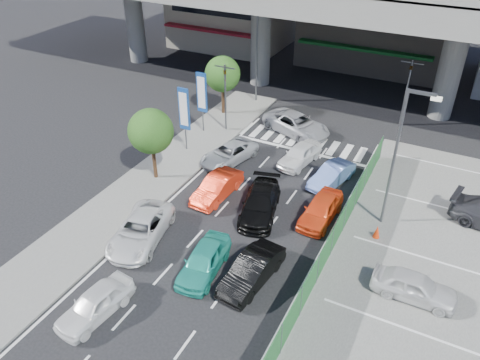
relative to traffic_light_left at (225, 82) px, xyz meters
The scene contains 25 objects.
ground 14.07m from the traffic_light_left, 62.68° to the right, with size 120.00×120.00×0.00m, color black.
parking_lot 20.28m from the traffic_light_left, 30.17° to the right, with size 12.00×28.00×0.06m, color #5B5B59.
sidewalk_left 8.93m from the traffic_light_left, 95.71° to the right, with size 4.00×30.00×0.12m, color #5B5B59.
fence_run 16.20m from the traffic_light_left, 43.73° to the right, with size 0.16×22.00×1.80m, color #21602B, non-canonical shape.
traffic_light_left is the anchor object (origin of this frame).
traffic_light_right 13.63m from the traffic_light_left, 30.89° to the left, with size 1.60×1.24×5.20m.
street_lamp_right 14.68m from the traffic_light_left, 24.16° to the right, with size 1.65×0.22×8.00m.
street_lamp_left 6.06m from the traffic_light_left, 91.20° to the left, with size 1.65×0.22×8.00m.
signboard_near 4.22m from the traffic_light_left, 104.02° to the right, with size 0.80×0.14×4.70m.
signboard_far 1.93m from the traffic_light_left, 144.30° to the right, with size 0.80×0.14×4.70m.
tree_near 8.06m from the traffic_light_left, 95.71° to the right, with size 2.80×2.80×4.80m.
tree_far 3.02m from the traffic_light_left, 122.62° to the left, with size 2.80×2.80×4.80m.
van_white_back_left 18.98m from the traffic_light_left, 79.49° to the right, with size 1.54×3.82×1.30m, color white.
sedan_white_mid_left 13.92m from the traffic_light_left, 81.05° to the right, with size 2.29×4.97×1.38m, color white.
taxi_teal_mid 15.57m from the traffic_light_left, 65.61° to the right, with size 1.63×4.05×1.38m, color teal.
hatch_black_mid_right 16.32m from the traffic_light_left, 57.13° to the right, with size 1.46×4.19×1.38m, color black.
taxi_orange_left 9.40m from the traffic_light_left, 64.95° to the right, with size 1.42×4.06×1.34m, color #F73014.
sedan_black_mid 11.20m from the traffic_light_left, 50.99° to the right, with size 1.93×4.76×1.38m, color black.
taxi_orange_right 12.82m from the traffic_light_left, 36.03° to the right, with size 1.62×4.02×1.37m, color #ED4519.
wagon_silver_front_left 5.71m from the traffic_light_left, 58.86° to the right, with size 2.04×4.43×1.23m, color #B7BBBF.
sedan_white_front_mid 7.77m from the traffic_light_left, 16.73° to the right, with size 1.58×3.92×1.34m, color white.
kei_truck_front_right 10.60m from the traffic_light_left, 20.22° to the right, with size 1.33×3.82×1.26m, color #5773BB.
crossing_wagon_silver 6.23m from the traffic_light_left, 21.98° to the left, with size 2.47×5.36×1.49m, color #A7A8AF.
parked_sedan_white 19.48m from the traffic_light_left, 34.92° to the right, with size 1.54×3.82×1.30m, color silver.
traffic_cone 15.63m from the traffic_light_left, 29.46° to the right, with size 0.38×0.38×0.74m, color red.
Camera 1 is at (9.34, -16.14, 16.46)m, focal length 35.00 mm.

